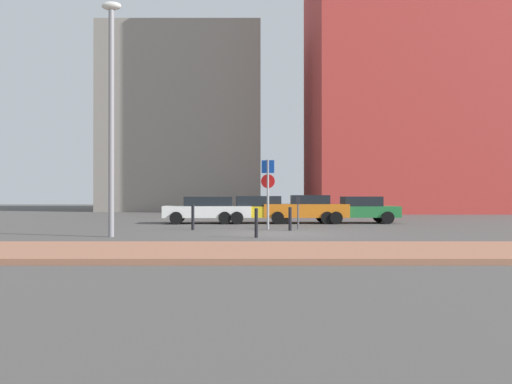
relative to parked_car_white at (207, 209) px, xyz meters
The scene contains 14 objects.
ground_plane 8.01m from the parked_car_white, 64.41° to the right, with size 120.00×120.00×0.00m, color #4C4947.
sidewalk_brick 14.73m from the parked_car_white, 76.47° to the right, with size 40.00×4.25×0.14m, color #9E664C.
parked_car_white is the anchor object (origin of this frame).
parked_car_yellow 2.45m from the parked_car_white, ahead, with size 4.49×2.30×1.42m.
parked_car_orange 5.16m from the parked_car_white, ahead, with size 4.38×2.00×1.47m.
parked_car_green 7.74m from the parked_car_white, ahead, with size 4.59×2.07×1.39m.
parking_sign_post 5.80m from the parked_car_white, 57.80° to the right, with size 0.59×0.16×3.00m.
parking_meter 6.33m from the parked_car_white, 46.73° to the right, with size 0.18×0.14×1.40m.
street_lamp 10.05m from the parked_car_white, 106.58° to the right, with size 0.70×0.36×8.35m.
traffic_bollard_near 5.10m from the parked_car_white, 91.79° to the right, with size 0.13×0.13×1.07m, color black.
traffic_bollard_mid 6.75m from the parked_car_white, 54.30° to the right, with size 0.14×0.14×0.98m, color black.
traffic_bollard_far 9.44m from the parked_car_white, 74.48° to the right, with size 0.12×0.12×1.02m, color black.
building_colorful_midrise 28.52m from the parked_car_white, 49.60° to the left, with size 18.53×15.01×26.10m, color #BF3833.
building_under_construction 26.33m from the parked_car_white, 99.64° to the left, with size 14.26×13.95×16.57m, color gray.
Camera 1 is at (-0.93, -20.65, 1.51)m, focal length 37.74 mm.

